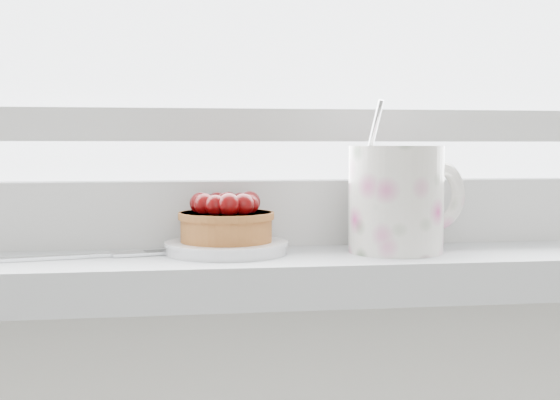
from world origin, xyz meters
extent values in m
cube|color=silver|center=(0.00, 1.90, 0.92)|extent=(1.60, 0.20, 0.04)
cube|color=silver|center=(0.00, 1.97, 0.97)|extent=(1.30, 0.05, 0.07)
cube|color=silver|center=(0.00, 1.97, 1.07)|extent=(1.30, 0.04, 0.04)
cylinder|color=white|center=(-0.08, 1.90, 0.95)|extent=(0.12, 0.12, 0.01)
cylinder|color=brown|center=(-0.08, 1.90, 0.97)|extent=(0.09, 0.09, 0.03)
cylinder|color=brown|center=(-0.08, 1.90, 0.98)|extent=(0.10, 0.10, 0.01)
sphere|color=#420506|center=(-0.08, 1.90, 0.99)|extent=(0.02, 0.02, 0.02)
sphere|color=#420506|center=(-0.06, 1.90, 0.99)|extent=(0.02, 0.02, 0.02)
sphere|color=#420506|center=(-0.07, 1.92, 0.99)|extent=(0.02, 0.02, 0.02)
sphere|color=#420506|center=(-0.08, 1.92, 0.99)|extent=(0.02, 0.02, 0.02)
sphere|color=#420506|center=(-0.09, 1.92, 0.99)|extent=(0.02, 0.02, 0.02)
sphere|color=#420506|center=(-0.10, 1.91, 0.99)|extent=(0.02, 0.02, 0.02)
sphere|color=#420506|center=(-0.11, 1.90, 0.99)|extent=(0.02, 0.02, 0.02)
sphere|color=#420506|center=(-0.10, 1.88, 0.99)|extent=(0.02, 0.02, 0.02)
sphere|color=#420506|center=(-0.09, 1.88, 0.99)|extent=(0.02, 0.02, 0.02)
sphere|color=#420506|center=(-0.08, 1.87, 0.99)|extent=(0.02, 0.02, 0.02)
sphere|color=#420506|center=(-0.07, 1.87, 0.99)|extent=(0.02, 0.02, 0.02)
sphere|color=#420506|center=(-0.06, 1.89, 0.99)|extent=(0.02, 0.02, 0.02)
cylinder|color=silver|center=(0.09, 1.88, 0.99)|extent=(0.12, 0.12, 0.11)
cylinder|color=black|center=(0.09, 1.88, 1.04)|extent=(0.08, 0.08, 0.01)
torus|color=silver|center=(0.14, 1.90, 1.00)|extent=(0.07, 0.04, 0.07)
cylinder|color=silver|center=(0.07, 1.90, 1.06)|extent=(0.02, 0.03, 0.07)
cube|color=silver|center=(-0.27, 1.88, 0.94)|extent=(0.11, 0.04, 0.00)
cube|color=silver|center=(-0.20, 1.89, 0.94)|extent=(0.02, 0.01, 0.00)
cube|color=silver|center=(-0.18, 1.90, 0.94)|extent=(0.04, 0.03, 0.00)
cube|color=silver|center=(-0.14, 1.89, 0.94)|extent=(0.04, 0.01, 0.00)
cube|color=silver|center=(-0.15, 1.90, 0.94)|extent=(0.04, 0.01, 0.00)
cube|color=silver|center=(-0.15, 1.91, 0.94)|extent=(0.04, 0.01, 0.00)
cube|color=silver|center=(-0.15, 1.91, 0.94)|extent=(0.04, 0.01, 0.00)
camera|label=1|loc=(-0.15, 1.12, 1.05)|focal=50.00mm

